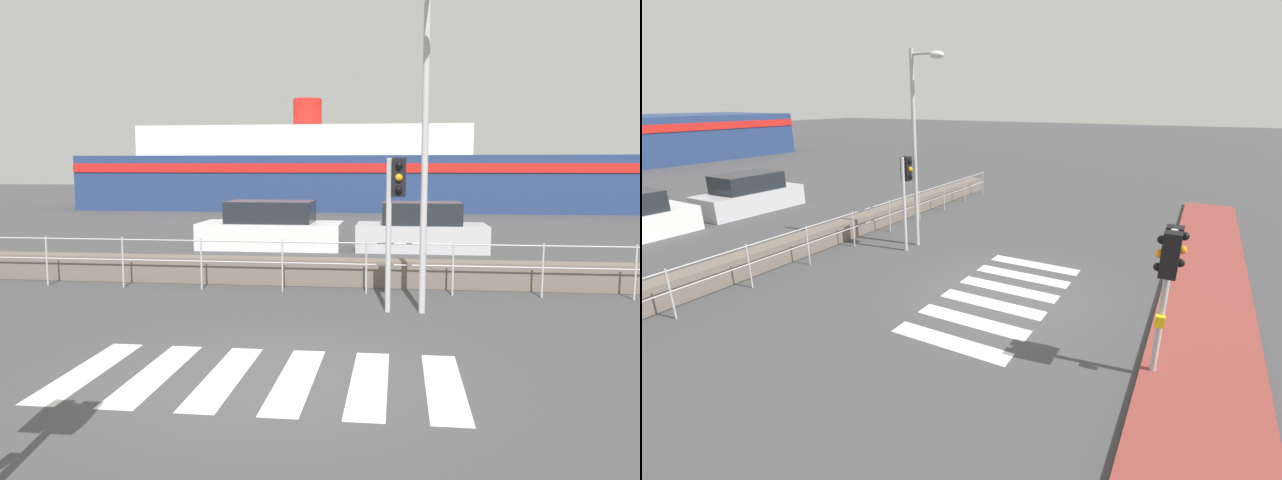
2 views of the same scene
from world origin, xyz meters
The scene contains 9 objects.
ground_plane centered at (0.00, 0.00, 0.00)m, with size 160.00×160.00×0.00m, color #424244.
sidewalk_brick centered at (0.00, -4.10, 0.06)m, with size 24.00×1.80×0.12m.
crosswalk centered at (-0.16, 0.00, 0.00)m, with size 4.95×2.40×0.01m.
seawall centered at (0.00, 6.25, 0.29)m, with size 21.44×0.55×0.57m.
harbor_fence centered at (0.00, 5.37, 0.73)m, with size 19.34×0.04×1.10m.
traffic_light_near centered at (-1.69, -3.38, 1.94)m, with size 0.58×0.41×2.49m.
traffic_light_far centered at (1.45, 3.76, 2.03)m, with size 0.34×0.32×2.76m.
streetlamp centered at (1.96, 3.57, 3.51)m, with size 0.32×1.08×5.62m.
parked_car_silver centered at (2.24, 12.18, 0.65)m, with size 3.99×1.72×1.52m.
Camera 2 is at (-8.36, -3.58, 4.26)m, focal length 24.00 mm.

